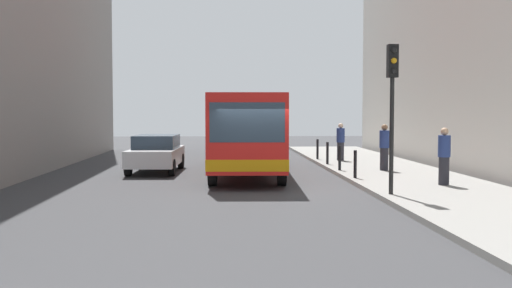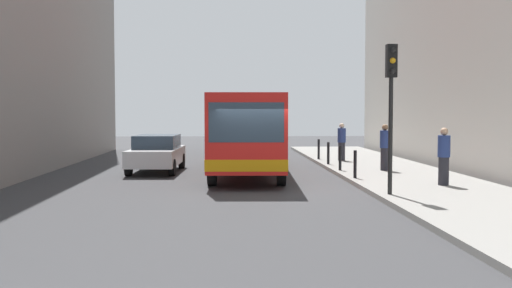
% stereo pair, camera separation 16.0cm
% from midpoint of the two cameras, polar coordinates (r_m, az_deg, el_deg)
% --- Properties ---
extents(ground_plane, '(80.00, 80.00, 0.00)m').
position_cam_midpoint_polar(ground_plane, '(18.75, 0.32, -4.33)').
color(ground_plane, '#38383A').
extents(sidewalk, '(4.40, 40.00, 0.15)m').
position_cam_midpoint_polar(sidewalk, '(19.78, 16.18, -3.84)').
color(sidewalk, gray).
rests_on(sidewalk, ground).
extents(bus, '(2.96, 11.11, 3.00)m').
position_cam_midpoint_polar(bus, '(23.56, -0.63, 1.40)').
color(bus, red).
rests_on(bus, ground).
extents(car_beside_bus, '(2.02, 4.48, 1.48)m').
position_cam_midpoint_polar(car_beside_bus, '(24.36, -9.20, -0.80)').
color(car_beside_bus, silver).
rests_on(car_beside_bus, ground).
extents(car_behind_bus, '(1.88, 4.41, 1.48)m').
position_cam_midpoint_polar(car_behind_bus, '(35.41, -1.09, 0.45)').
color(car_behind_bus, '#A5A8AD').
rests_on(car_behind_bus, ground).
extents(traffic_light, '(0.28, 0.33, 4.10)m').
position_cam_midpoint_polar(traffic_light, '(16.86, 12.96, 4.99)').
color(traffic_light, black).
rests_on(traffic_light, sidewalk).
extents(bollard_near, '(0.11, 0.11, 0.95)m').
position_cam_midpoint_polar(bollard_near, '(20.82, 9.60, -1.90)').
color(bollard_near, black).
rests_on(bollard_near, sidewalk).
extents(bollard_mid, '(0.11, 0.11, 0.95)m').
position_cam_midpoint_polar(bollard_mid, '(23.47, 8.18, -1.33)').
color(bollard_mid, black).
rests_on(bollard_mid, sidewalk).
extents(bollard_far, '(0.11, 0.11, 0.95)m').
position_cam_midpoint_polar(bollard_far, '(26.13, 7.04, -0.87)').
color(bollard_far, black).
rests_on(bollard_far, sidewalk).
extents(bollard_farthest, '(0.11, 0.11, 0.95)m').
position_cam_midpoint_polar(bollard_farthest, '(28.80, 6.12, -0.49)').
color(bollard_farthest, black).
rests_on(bollard_farthest, sidewalk).
extents(pedestrian_near_signal, '(0.38, 0.38, 1.78)m').
position_cam_midpoint_polar(pedestrian_near_signal, '(19.43, 17.61, -1.12)').
color(pedestrian_near_signal, '#26262D').
rests_on(pedestrian_near_signal, sidewalk).
extents(pedestrian_mid_sidewalk, '(0.38, 0.38, 1.78)m').
position_cam_midpoint_polar(pedestrian_mid_sidewalk, '(23.70, 12.31, -0.31)').
color(pedestrian_mid_sidewalk, '#26262D').
rests_on(pedestrian_mid_sidewalk, sidewalk).
extents(pedestrian_far_sidewalk, '(0.38, 0.38, 1.73)m').
position_cam_midpoint_polar(pedestrian_far_sidewalk, '(28.12, 8.29, 0.20)').
color(pedestrian_far_sidewalk, '#26262D').
rests_on(pedestrian_far_sidewalk, sidewalk).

